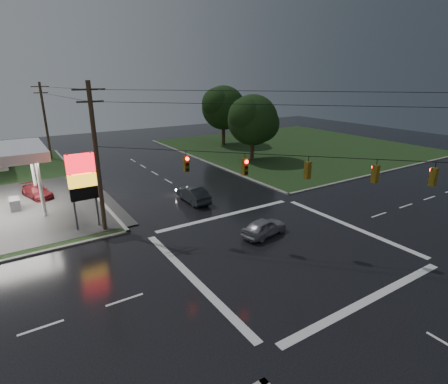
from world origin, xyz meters
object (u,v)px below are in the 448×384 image
utility_pole_n (45,120)px  car_north (193,194)px  car_crossing (264,227)px  car_pump (37,192)px  pylon_sign (82,179)px  tree_ne_near (254,120)px  utility_pole_nw (97,157)px  tree_ne_far (224,108)px

utility_pole_n → car_north: 28.32m
car_crossing → car_pump: size_ratio=0.91×
pylon_sign → tree_ne_near: bearing=25.0°
car_pump → utility_pole_nw: bearing=-89.1°
tree_ne_near → car_north: tree_ne_near is taller
pylon_sign → car_pump: pylon_sign is taller
car_north → car_crossing: car_north is taller
utility_pole_nw → tree_ne_near: (23.64, 12.49, -0.16)m
car_pump → tree_ne_far: bearing=7.3°
utility_pole_n → car_pump: bearing=-101.4°
utility_pole_n → car_pump: size_ratio=2.50×
tree_ne_far → car_north: 29.31m
tree_ne_near → tree_ne_far: tree_ne_far is taller
car_north → car_crossing: bearing=96.9°
pylon_sign → car_crossing: bearing=-37.6°
car_pump → pylon_sign: bearing=-92.7°
car_pump → utility_pole_n: bearing=62.1°
utility_pole_nw → tree_ne_far: 36.20m
car_crossing → car_pump: bearing=24.4°
pylon_sign → car_north: (9.70, 0.97, -3.28)m
utility_pole_n → tree_ne_near: bearing=-34.1°
utility_pole_nw → car_pump: utility_pole_nw is taller
car_north → car_pump: bearing=-36.4°
utility_pole_n → car_pump: 18.33m
car_pump → tree_ne_near: bearing=-13.7°
pylon_sign → car_north: 10.29m
car_north → utility_pole_n: bearing=-71.2°
tree_ne_near → tree_ne_far: (3.01, 12.00, 0.62)m
tree_ne_near → car_pump: bearing=-177.2°
pylon_sign → utility_pole_nw: 2.22m
utility_pole_n → car_crossing: 37.38m
pylon_sign → car_north: pylon_sign is taller
tree_ne_far → car_north: bearing=-128.6°
car_crossing → tree_ne_near: bearing=-46.4°
utility_pole_nw → car_north: utility_pole_nw is taller
car_north → utility_pole_nw: bearing=13.4°
utility_pole_n → tree_ne_near: 28.55m
utility_pole_n → tree_ne_far: (26.65, -4.01, 0.71)m
tree_ne_near → car_crossing: (-13.91, -19.77, -4.91)m
utility_pole_n → tree_ne_far: size_ratio=1.07×
pylon_sign → tree_ne_near: tree_ne_near is taller
tree_ne_near → car_north: (-14.94, -10.52, -4.83)m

